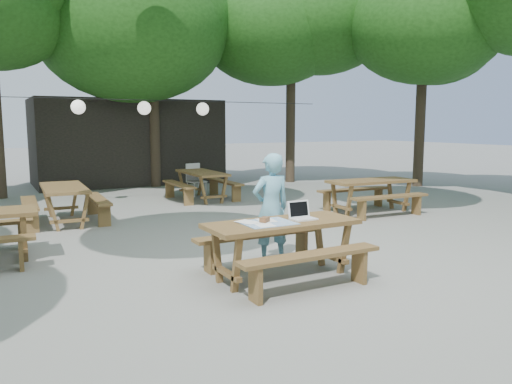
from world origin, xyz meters
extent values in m
plane|color=slate|center=(0.00, 0.00, 0.00)|extent=(80.00, 80.00, 0.00)
cube|color=black|center=(0.50, 10.50, 1.40)|extent=(6.00, 3.00, 2.80)
cube|color=#533B1D|center=(-0.54, -1.21, 0.72)|extent=(2.00, 0.80, 0.06)
cube|color=#533B1D|center=(-0.54, -1.86, 0.45)|extent=(1.90, 0.28, 0.05)
cube|color=#533B1D|center=(-0.54, -0.56, 0.45)|extent=(1.90, 0.28, 0.05)
cube|color=#533B1D|center=(-0.54, -1.21, 0.34)|extent=(1.70, 0.70, 0.69)
cube|color=#533B1D|center=(3.78, 1.95, 0.72)|extent=(2.04, 0.91, 0.06)
cube|color=#533B1D|center=(3.75, 1.30, 0.45)|extent=(1.91, 0.39, 0.05)
cube|color=#533B1D|center=(3.82, 2.60, 0.45)|extent=(1.91, 0.39, 0.05)
cube|color=#533B1D|center=(3.78, 1.95, 0.34)|extent=(1.74, 0.80, 0.69)
cube|color=#533B1D|center=(-2.48, 4.04, 0.72)|extent=(0.89, 2.03, 0.06)
cube|color=#533B1D|center=(-1.83, 4.01, 0.45)|extent=(0.36, 1.91, 0.05)
cube|color=#533B1D|center=(-3.13, 4.07, 0.45)|extent=(0.36, 1.91, 0.05)
cube|color=#533B1D|center=(-2.48, 4.04, 0.34)|extent=(0.77, 1.73, 0.69)
cube|color=#533B1D|center=(1.18, 5.60, 0.72)|extent=(0.85, 2.02, 0.06)
cube|color=#533B1D|center=(1.83, 5.58, 0.45)|extent=(0.32, 1.91, 0.05)
cube|color=#533B1D|center=(0.53, 5.61, 0.45)|extent=(0.32, 1.91, 0.05)
cube|color=#533B1D|center=(1.18, 5.60, 0.34)|extent=(0.74, 1.72, 0.69)
imported|color=#74BAD4|center=(-0.29, -0.49, 0.79)|extent=(0.59, 0.40, 1.59)
cube|color=silver|center=(1.34, 6.35, 0.40)|extent=(0.50, 0.50, 0.04)
cube|color=silver|center=(1.30, 6.55, 0.66)|extent=(0.44, 0.11, 0.48)
cube|color=silver|center=(1.34, 6.35, 0.19)|extent=(0.48, 0.48, 0.38)
cube|color=white|center=(-0.23, -1.24, 0.76)|extent=(0.33, 0.23, 0.02)
cube|color=white|center=(-0.23, -1.12, 0.88)|extent=(0.33, 0.06, 0.23)
cube|color=black|center=(-0.23, -1.13, 0.88)|extent=(0.28, 0.05, 0.19)
cube|color=teal|center=(-0.76, -1.21, 0.75)|extent=(0.66, 0.56, 0.01)
cube|color=white|center=(-0.87, -1.31, 0.76)|extent=(0.24, 0.32, 0.00)
cube|color=white|center=(-0.71, -1.09, 0.76)|extent=(0.25, 0.32, 0.00)
cube|color=white|center=(-0.98, -1.08, 0.76)|extent=(0.29, 0.35, 0.00)
cube|color=brown|center=(-0.79, -1.19, 0.80)|extent=(0.16, 0.15, 0.06)
cylinder|color=black|center=(0.50, 6.00, 2.60)|extent=(9.00, 0.02, 0.02)
sphere|color=white|center=(-1.80, 6.00, 2.40)|extent=(0.34, 0.34, 0.34)
sphere|color=white|center=(-0.20, 6.00, 2.40)|extent=(0.34, 0.34, 0.34)
sphere|color=white|center=(1.40, 6.00, 2.40)|extent=(0.34, 0.34, 0.34)
cylinder|color=#2D2319|center=(1.00, 9.00, 2.35)|extent=(0.32, 0.32, 4.69)
ellipsoid|color=#1B4713|center=(1.00, 9.00, 4.99)|extent=(5.45, 5.45, 4.09)
cylinder|color=#2D2319|center=(5.50, 8.00, 2.56)|extent=(0.32, 0.32, 5.11)
ellipsoid|color=#1B4713|center=(5.50, 8.00, 5.41)|extent=(5.38, 5.38, 4.03)
cylinder|color=#2D2319|center=(8.50, 5.00, 2.21)|extent=(0.32, 0.32, 4.41)
ellipsoid|color=#1B4713|center=(8.50, 5.00, 4.71)|extent=(4.48, 4.48, 3.36)
camera|label=1|loc=(-3.89, -6.59, 2.00)|focal=35.00mm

